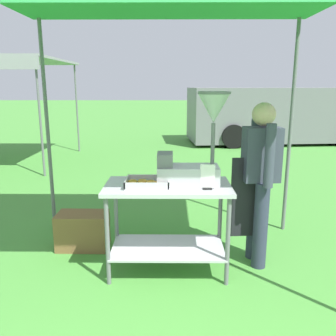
% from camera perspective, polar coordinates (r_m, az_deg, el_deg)
% --- Properties ---
extents(ground_plane, '(70.00, 70.00, 0.00)m').
position_cam_1_polar(ground_plane, '(8.30, 1.33, 0.96)').
color(ground_plane, '#478E38').
extents(stall_canopy, '(3.07, 1.94, 2.54)m').
position_cam_1_polar(stall_canopy, '(3.31, -0.02, 24.86)').
color(stall_canopy, slate).
rests_on(stall_canopy, ground).
extents(donut_cart, '(1.17, 0.62, 0.87)m').
position_cam_1_polar(donut_cart, '(3.35, -0.03, -6.72)').
color(donut_cart, '#B7B7BC').
rests_on(donut_cart, ground).
extents(donut_tray, '(0.40, 0.30, 0.07)m').
position_cam_1_polar(donut_tray, '(3.22, -3.33, -2.54)').
color(donut_tray, '#B7B7BC').
rests_on(donut_tray, donut_cart).
extents(donut_fryer, '(0.64, 0.29, 0.85)m').
position_cam_1_polar(donut_fryer, '(3.20, 4.61, 3.25)').
color(donut_fryer, '#B7B7BC').
rests_on(donut_fryer, donut_cart).
extents(menu_sign, '(0.13, 0.05, 0.23)m').
position_cam_1_polar(menu_sign, '(3.12, 6.40, -1.76)').
color(menu_sign, black).
rests_on(menu_sign, donut_cart).
extents(vendor, '(0.46, 0.54, 1.61)m').
position_cam_1_polar(vendor, '(3.53, 14.55, -1.30)').
color(vendor, '#2D3347').
rests_on(vendor, ground).
extents(supply_crate, '(0.55, 0.33, 0.40)m').
position_cam_1_polar(supply_crate, '(4.06, -13.60, -9.81)').
color(supply_crate, brown).
rests_on(supply_crate, ground).
extents(van_grey, '(5.84, 2.49, 1.69)m').
position_cam_1_polar(van_grey, '(11.67, 17.77, 8.26)').
color(van_grey, slate).
rests_on(van_grey, ground).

